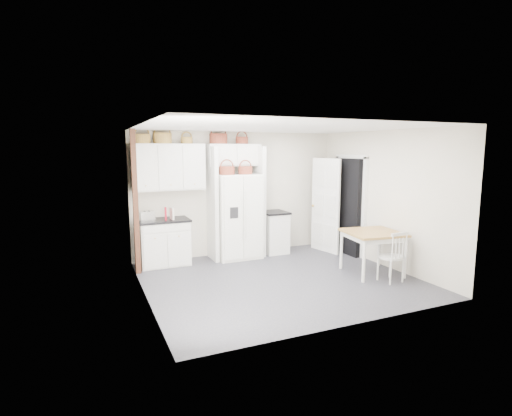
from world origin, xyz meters
name	(u,v)px	position (x,y,z in m)	size (l,w,h in m)	color
floor	(279,279)	(0.00, 0.00, 0.00)	(4.50, 4.50, 0.00)	#2B2A33
ceiling	(281,127)	(0.00, 0.00, 2.60)	(4.50, 4.50, 0.00)	white
wall_back	(238,194)	(0.00, 2.00, 1.30)	(4.50, 4.50, 0.00)	beige
wall_left	(144,214)	(-2.25, 0.00, 1.30)	(4.00, 4.00, 0.00)	beige
wall_right	(384,199)	(2.25, 0.00, 1.30)	(4.00, 4.00, 0.00)	beige
refrigerator	(237,216)	(-0.15, 1.65, 0.87)	(0.90, 0.72, 1.74)	white
base_cab_left	(164,243)	(-1.65, 1.70, 0.43)	(0.93, 0.59, 0.86)	silver
base_cab_right	(274,233)	(0.73, 1.70, 0.43)	(0.49, 0.59, 0.87)	silver
dining_table	(372,252)	(1.70, -0.36, 0.39)	(0.93, 0.93, 0.78)	olive
windsor_chair	(391,257)	(1.70, -0.85, 0.43)	(0.42, 0.38, 0.85)	silver
counter_left	(163,220)	(-1.65, 1.70, 0.88)	(0.97, 0.63, 0.04)	black
counter_right	(274,212)	(0.73, 1.70, 0.89)	(0.53, 0.63, 0.04)	black
toaster	(147,216)	(-1.97, 1.64, 1.00)	(0.27, 0.16, 0.19)	silver
cookbook_red	(166,214)	(-1.62, 1.62, 1.02)	(0.03, 0.16, 0.24)	maroon
cookbook_cream	(172,214)	(-1.50, 1.62, 1.02)	(0.03, 0.15, 0.23)	silver
basket_upper_a	(142,139)	(-1.97, 1.83, 2.44)	(0.31, 0.31, 0.17)	brown
basket_upper_b	(163,138)	(-1.59, 1.83, 2.45)	(0.35, 0.35, 0.20)	brown
basket_upper_c	(187,140)	(-1.12, 1.83, 2.41)	(0.22, 0.22, 0.13)	brown
basket_bridge_a	(218,139)	(-0.47, 1.83, 2.45)	(0.36, 0.36, 0.20)	#54271B
basket_bridge_b	(242,140)	(0.04, 1.83, 2.42)	(0.26, 0.26, 0.15)	#54271B
basket_fridge_a	(227,170)	(-0.40, 1.55, 1.82)	(0.31, 0.31, 0.16)	#54271B
basket_fridge_b	(245,170)	(0.00, 1.55, 1.82)	(0.29, 0.29, 0.16)	#54271B
upper_cabinet	(168,167)	(-1.50, 1.83, 1.90)	(1.40, 0.34, 0.90)	silver
bridge_cabinet	(234,155)	(-0.15, 1.83, 2.12)	(1.12, 0.34, 0.45)	silver
fridge_panel_left	(212,204)	(-0.66, 1.70, 1.15)	(0.08, 0.60, 2.30)	silver
fridge_panel_right	(259,201)	(0.36, 1.70, 1.15)	(0.08, 0.60, 2.30)	silver
trim_post	(135,203)	(-2.20, 1.35, 1.30)	(0.09, 0.09, 2.60)	#3C1910
doorway_void	(348,207)	(2.16, 1.00, 1.02)	(0.18, 0.85, 2.05)	black
door_slab	(325,205)	(1.80, 1.33, 1.02)	(0.80, 0.04, 2.05)	white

